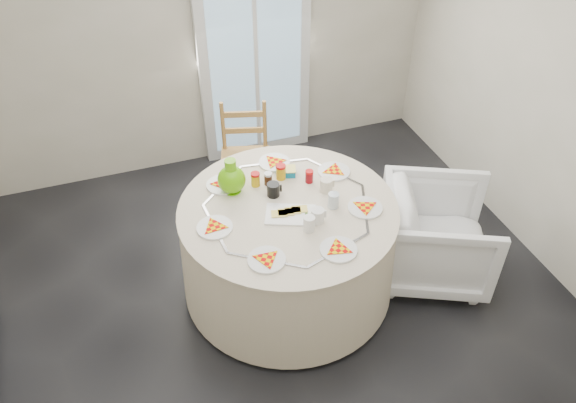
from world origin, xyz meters
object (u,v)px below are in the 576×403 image
object	(u,v)px
wooden_chair	(245,156)
green_pitcher	(231,176)
table	(288,249)
armchair	(437,232)

from	to	relation	value
wooden_chair	green_pitcher	size ratio (longest dim) A/B	3.65
wooden_chair	green_pitcher	distance (m)	0.90
wooden_chair	green_pitcher	xyz separation A→B (m)	(-0.29, -0.75, 0.40)
table	armchair	world-z (taller)	armchair
wooden_chair	armchair	world-z (taller)	wooden_chair
table	wooden_chair	bearing A→B (deg)	90.32
table	armchair	xyz separation A→B (m)	(1.06, -0.20, 0.02)
table	green_pitcher	distance (m)	0.64
wooden_chair	green_pitcher	world-z (taller)	green_pitcher
armchair	green_pitcher	world-z (taller)	green_pitcher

